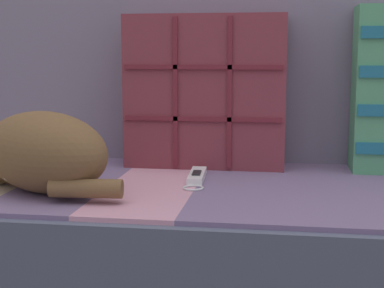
{
  "coord_description": "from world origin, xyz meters",
  "views": [
    {
      "loc": [
        -0.01,
        -1.25,
        0.7
      ],
      "look_at": [
        -0.21,
        0.08,
        0.5
      ],
      "focal_mm": 55.0,
      "sensor_mm": 36.0,
      "label": 1
    }
  ],
  "objects": [
    {
      "name": "sofa_backrest",
      "position": [
        0.0,
        0.48,
        0.64
      ],
      "size": [
        2.13,
        0.14,
        0.49
      ],
      "color": "slate",
      "rests_on": "couch"
    },
    {
      "name": "throw_pillow_quilted",
      "position": [
        -0.22,
        0.33,
        0.6
      ],
      "size": [
        0.43,
        0.14,
        0.41
      ],
      "color": "brown",
      "rests_on": "couch"
    },
    {
      "name": "game_remote_far",
      "position": [
        -0.21,
        0.14,
        0.4
      ],
      "size": [
        0.05,
        0.21,
        0.02
      ],
      "color": "white",
      "rests_on": "couch"
    },
    {
      "name": "sleeping_cat",
      "position": [
        -0.54,
        -0.03,
        0.48
      ],
      "size": [
        0.39,
        0.31,
        0.18
      ],
      "color": "brown",
      "rests_on": "couch"
    },
    {
      "name": "couch",
      "position": [
        -0.0,
        0.15,
        0.2
      ],
      "size": [
        2.17,
        0.79,
        0.4
      ],
      "color": "#3D3838",
      "rests_on": "ground_plane"
    }
  ]
}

